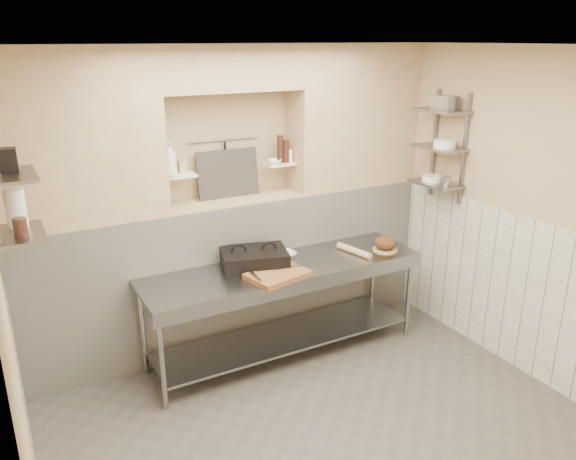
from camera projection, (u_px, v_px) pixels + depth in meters
floor at (331, 441)px, 4.25m from camera, size 4.00×3.90×0.10m
ceiling at (343, 37)px, 3.31m from camera, size 4.00×3.90×0.10m
wall_right at (540, 219)px, 4.71m from camera, size 0.10×3.90×2.80m
wall_back at (223, 195)px, 5.44m from camera, size 4.00×0.10×2.80m
backwall_lower at (235, 270)px, 5.46m from camera, size 4.00×0.40×1.40m
alcove_sill at (233, 200)px, 5.23m from camera, size 1.30×0.40×0.02m
backwall_pillar_left at (75, 138)px, 4.40m from camera, size 1.35×0.40×1.40m
backwall_pillar_right at (353, 116)px, 5.61m from camera, size 1.35×0.40×1.40m
backwall_header at (229, 68)px, 4.84m from camera, size 1.30×0.40×0.40m
wainscot_left at (32, 446)px, 3.11m from camera, size 0.02×3.90×1.40m
wainscot_right at (524, 296)px, 4.91m from camera, size 0.02×3.90×1.40m
alcove_shelf_left at (179, 176)px, 4.91m from camera, size 0.28×0.16×0.02m
alcove_shelf_right at (280, 164)px, 5.36m from camera, size 0.28×0.16×0.02m
utensil_rail at (224, 140)px, 5.20m from camera, size 0.70×0.02×0.02m
hanging_steel at (225, 158)px, 5.24m from camera, size 0.02×0.02×0.30m
splash_panel at (228, 174)px, 5.24m from camera, size 0.60×0.08×0.45m
wall_shelf_left_lower at (21, 234)px, 3.75m from camera, size 0.30×0.50×0.02m
wall_shelf_left_upper at (11, 176)px, 3.62m from camera, size 0.30×0.50×0.03m
shelf_rail_right_a at (435, 143)px, 5.57m from camera, size 0.03×0.03×1.05m
shelf_rail_right_b at (464, 150)px, 5.24m from camera, size 0.03×0.03×1.05m
wall_shelf_right_lower at (435, 184)px, 5.46m from camera, size 0.30×0.50×0.02m
wall_shelf_right_mid at (439, 148)px, 5.34m from camera, size 0.30×0.50×0.02m
wall_shelf_right_upper at (442, 111)px, 5.23m from camera, size 0.30×0.50×0.03m
prep_table at (285, 292)px, 5.12m from camera, size 2.60×0.70×0.90m
panini_press at (254, 259)px, 5.00m from camera, size 0.67×0.56×0.16m
cutting_board at (278, 275)px, 4.80m from camera, size 0.57×0.45×0.05m
knife_blade at (289, 267)px, 4.89m from camera, size 0.27×0.06×0.01m
tongs at (256, 276)px, 4.69m from camera, size 0.03×0.24×0.02m
mixing_bowl at (285, 254)px, 5.25m from camera, size 0.20×0.20×0.05m
rolling_pin at (354, 251)px, 5.32m from camera, size 0.15×0.40×0.06m
bread_board at (385, 249)px, 5.42m from camera, size 0.24×0.24×0.01m
bread_loaf at (385, 243)px, 5.39m from camera, size 0.21×0.21×0.13m
bottle_soap at (170, 160)px, 4.78m from camera, size 0.14×0.14×0.29m
jar_alcove at (182, 167)px, 4.95m from camera, size 0.07×0.07×0.11m
bowl_alcove at (275, 162)px, 5.31m from camera, size 0.16×0.16×0.04m
condiment_a at (286, 151)px, 5.34m from camera, size 0.06×0.06×0.22m
condiment_b at (280, 149)px, 5.34m from camera, size 0.06×0.06×0.26m
condiment_c at (289, 156)px, 5.38m from camera, size 0.07×0.07×0.12m
jug_left at (16, 208)px, 3.81m from camera, size 0.13×0.13×0.27m
jar_left at (20, 228)px, 3.63m from camera, size 0.09×0.09×0.13m
box_left_upper at (8, 160)px, 3.66m from camera, size 0.12×0.12×0.15m
bowl_right at (432, 178)px, 5.49m from camera, size 0.19×0.19×0.06m
canister_right at (447, 181)px, 5.32m from camera, size 0.09×0.09×0.09m
bowl_right_mid at (445, 144)px, 5.27m from camera, size 0.21×0.21×0.08m
basket_right at (445, 103)px, 5.18m from camera, size 0.19×0.22×0.13m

